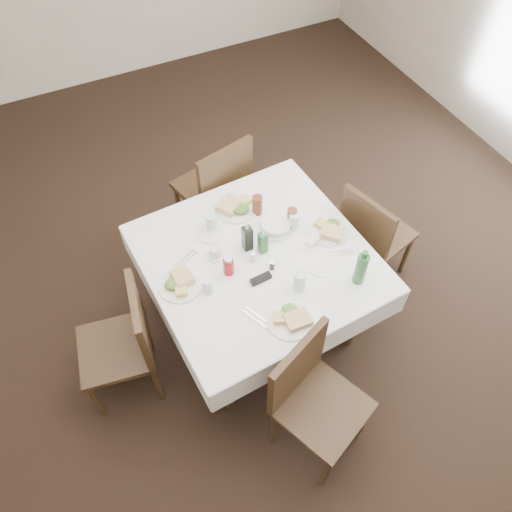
% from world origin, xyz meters
% --- Properties ---
extents(ground_plane, '(7.00, 7.00, 0.00)m').
position_xyz_m(ground_plane, '(0.00, 0.00, 0.00)').
color(ground_plane, black).
extents(room_shell, '(6.04, 7.04, 2.80)m').
position_xyz_m(room_shell, '(0.00, 0.00, 1.71)').
color(room_shell, '#BBAD9A').
rests_on(room_shell, ground).
extents(dining_table, '(1.43, 1.43, 0.76)m').
position_xyz_m(dining_table, '(0.05, -0.09, 0.68)').
color(dining_table, '#312013').
rests_on(dining_table, ground).
extents(chair_north, '(0.57, 0.57, 0.99)m').
position_xyz_m(chair_north, '(0.15, 0.79, 0.57)').
color(chair_north, '#312013').
rests_on(chair_north, ground).
extents(chair_south, '(0.60, 0.60, 0.96)m').
position_xyz_m(chair_south, '(-0.04, -0.94, 0.55)').
color(chair_south, '#312013').
rests_on(chair_south, ground).
extents(chair_east, '(0.53, 0.53, 0.92)m').
position_xyz_m(chair_east, '(0.96, -0.09, 0.52)').
color(chair_east, '#312013').
rests_on(chair_east, ground).
extents(chair_west, '(0.51, 0.51, 0.93)m').
position_xyz_m(chair_west, '(-0.86, -0.15, 0.53)').
color(chair_west, '#312013').
rests_on(chair_west, ground).
extents(meal_north, '(0.30, 0.30, 0.06)m').
position_xyz_m(meal_north, '(0.10, 0.34, 0.79)').
color(meal_north, white).
rests_on(meal_north, dining_table).
extents(meal_south, '(0.27, 0.27, 0.06)m').
position_xyz_m(meal_south, '(0.02, -0.58, 0.79)').
color(meal_south, white).
rests_on(meal_south, dining_table).
extents(meal_east, '(0.27, 0.27, 0.06)m').
position_xyz_m(meal_east, '(0.56, -0.11, 0.78)').
color(meal_east, white).
rests_on(meal_east, dining_table).
extents(meal_west, '(0.26, 0.26, 0.06)m').
position_xyz_m(meal_west, '(-0.46, -0.08, 0.78)').
color(meal_west, white).
rests_on(meal_west, dining_table).
extents(side_plate_a, '(0.17, 0.17, 0.01)m').
position_xyz_m(side_plate_a, '(-0.15, 0.21, 0.77)').
color(side_plate_a, white).
rests_on(side_plate_a, dining_table).
extents(side_plate_b, '(0.14, 0.14, 0.01)m').
position_xyz_m(side_plate_b, '(0.36, -0.35, 0.77)').
color(side_plate_b, white).
rests_on(side_plate_b, dining_table).
extents(water_n, '(0.07, 0.07, 0.13)m').
position_xyz_m(water_n, '(-0.11, 0.25, 0.83)').
color(water_n, silver).
rests_on(water_n, dining_table).
extents(water_s, '(0.08, 0.08, 0.14)m').
position_xyz_m(water_s, '(0.17, -0.41, 0.83)').
color(water_s, silver).
rests_on(water_s, dining_table).
extents(water_e, '(0.07, 0.07, 0.12)m').
position_xyz_m(water_e, '(0.37, 0.02, 0.82)').
color(water_e, silver).
rests_on(water_e, dining_table).
extents(water_w, '(0.06, 0.06, 0.11)m').
position_xyz_m(water_w, '(-0.33, -0.19, 0.82)').
color(water_w, silver).
rests_on(water_w, dining_table).
extents(iced_tea_a, '(0.07, 0.07, 0.14)m').
position_xyz_m(iced_tea_a, '(0.22, 0.25, 0.83)').
color(iced_tea_a, brown).
rests_on(iced_tea_a, dining_table).
extents(iced_tea_b, '(0.06, 0.06, 0.13)m').
position_xyz_m(iced_tea_b, '(0.37, 0.06, 0.83)').
color(iced_tea_b, brown).
rests_on(iced_tea_b, dining_table).
extents(bread_basket, '(0.21, 0.21, 0.07)m').
position_xyz_m(bread_basket, '(0.25, 0.06, 0.80)').
color(bread_basket, silver).
rests_on(bread_basket, dining_table).
extents(oil_cruet_dark, '(0.06, 0.06, 0.24)m').
position_xyz_m(oil_cruet_dark, '(0.03, 0.00, 0.86)').
color(oil_cruet_dark, black).
rests_on(oil_cruet_dark, dining_table).
extents(oil_cruet_green, '(0.05, 0.05, 0.21)m').
position_xyz_m(oil_cruet_green, '(0.10, -0.06, 0.85)').
color(oil_cruet_green, '#296B36').
rests_on(oil_cruet_green, dining_table).
extents(ketchup_bottle, '(0.07, 0.07, 0.14)m').
position_xyz_m(ketchup_bottle, '(-0.16, -0.12, 0.83)').
color(ketchup_bottle, maroon).
rests_on(ketchup_bottle, dining_table).
extents(salt_shaker, '(0.04, 0.04, 0.08)m').
position_xyz_m(salt_shaker, '(0.01, -0.11, 0.80)').
color(salt_shaker, white).
rests_on(salt_shaker, dining_table).
extents(pepper_shaker, '(0.03, 0.03, 0.07)m').
position_xyz_m(pepper_shaker, '(0.09, -0.21, 0.80)').
color(pepper_shaker, '#38271A').
rests_on(pepper_shaker, dining_table).
extents(coffee_mug, '(0.11, 0.11, 0.08)m').
position_xyz_m(coffee_mug, '(-0.19, 0.03, 0.80)').
color(coffee_mug, white).
rests_on(coffee_mug, dining_table).
extents(sunglasses, '(0.14, 0.05, 0.03)m').
position_xyz_m(sunglasses, '(-0.01, -0.26, 0.78)').
color(sunglasses, black).
rests_on(sunglasses, dining_table).
extents(green_bottle, '(0.07, 0.07, 0.27)m').
position_xyz_m(green_bottle, '(0.52, -0.52, 0.88)').
color(green_bottle, '#296B36').
rests_on(green_bottle, dining_table).
extents(sugar_caddy, '(0.10, 0.08, 0.05)m').
position_xyz_m(sugar_caddy, '(0.42, -0.15, 0.79)').
color(sugar_caddy, white).
rests_on(sugar_caddy, dining_table).
extents(cutlery_n, '(0.09, 0.19, 0.01)m').
position_xyz_m(cutlery_n, '(0.22, 0.32, 0.77)').
color(cutlery_n, silver).
rests_on(cutlery_n, dining_table).
extents(cutlery_s, '(0.12, 0.19, 0.01)m').
position_xyz_m(cutlery_s, '(-0.15, -0.48, 0.77)').
color(cutlery_s, silver).
rests_on(cutlery_s, dining_table).
extents(cutlery_e, '(0.17, 0.10, 0.01)m').
position_xyz_m(cutlery_e, '(0.53, -0.29, 0.77)').
color(cutlery_e, silver).
rests_on(cutlery_e, dining_table).
extents(cutlery_w, '(0.17, 0.11, 0.01)m').
position_xyz_m(cutlery_w, '(-0.36, 0.09, 0.77)').
color(cutlery_w, silver).
rests_on(cutlery_w, dining_table).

